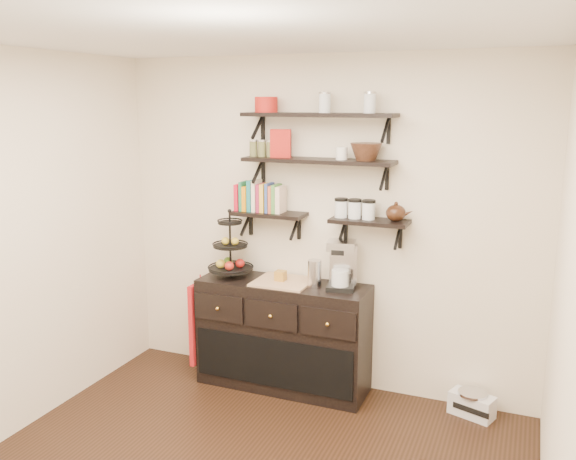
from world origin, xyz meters
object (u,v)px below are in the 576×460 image
(coffee_maker, at_px, (342,266))
(radio, at_px, (472,404))
(sideboard, at_px, (283,335))
(fruit_stand, at_px, (231,254))

(coffee_maker, distance_m, radio, 1.43)
(sideboard, relative_size, fruit_stand, 2.57)
(coffee_maker, xyz_separation_m, radio, (1.03, 0.05, -0.99))
(radio, bearing_deg, coffee_maker, -157.66)
(fruit_stand, distance_m, radio, 2.22)
(radio, bearing_deg, fruit_stand, -158.44)
(sideboard, relative_size, coffee_maker, 3.59)
(sideboard, xyz_separation_m, radio, (1.51, 0.08, -0.36))
(fruit_stand, bearing_deg, radio, 2.17)
(sideboard, distance_m, fruit_stand, 0.79)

